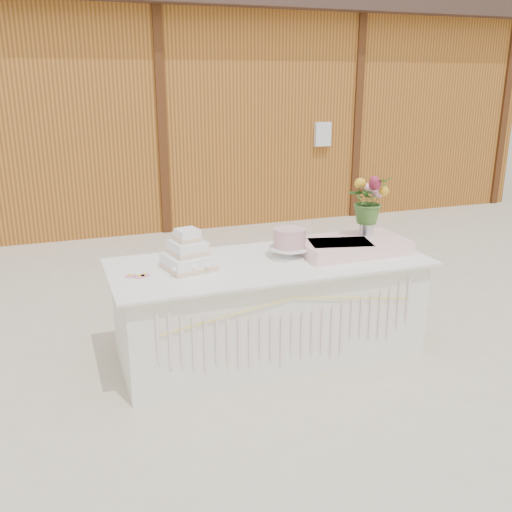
{
  "coord_description": "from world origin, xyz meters",
  "views": [
    {
      "loc": [
        -1.51,
        -3.82,
        2.08
      ],
      "look_at": [
        0.0,
        0.3,
        0.72
      ],
      "focal_mm": 40.0,
      "sensor_mm": 36.0,
      "label": 1
    }
  ],
  "objects": [
    {
      "name": "bouquet",
      "position": [
        0.87,
        0.06,
        1.21
      ],
      "size": [
        0.42,
        0.4,
        0.37
      ],
      "primitive_type": "imported",
      "rotation": [
        0.0,
        0.0,
        0.4
      ],
      "color": "#44712D",
      "rests_on": "flower_vase"
    },
    {
      "name": "pink_cake_stand",
      "position": [
        0.18,
        0.04,
        0.9
      ],
      "size": [
        0.32,
        0.32,
        0.23
      ],
      "color": "white",
      "rests_on": "cake_table"
    },
    {
      "name": "wedding_cake",
      "position": [
        -0.62,
        0.03,
        0.87
      ],
      "size": [
        0.39,
        0.39,
        0.3
      ],
      "rotation": [
        0.0,
        0.0,
        0.22
      ],
      "color": "white",
      "rests_on": "cake_table"
    },
    {
      "name": "flower_vase",
      "position": [
        0.87,
        0.06,
        0.95
      ],
      "size": [
        0.11,
        0.11,
        0.15
      ],
      "primitive_type": "cylinder",
      "color": "silver",
      "rests_on": "satin_runner"
    },
    {
      "name": "ground",
      "position": [
        0.0,
        0.0,
        0.0
      ],
      "size": [
        80.0,
        80.0,
        0.0
      ],
      "primitive_type": "plane",
      "color": "beige",
      "rests_on": "ground"
    },
    {
      "name": "satin_runner",
      "position": [
        0.69,
        -0.01,
        0.82
      ],
      "size": [
        0.86,
        0.5,
        0.11
      ],
      "primitive_type": "cube",
      "rotation": [
        0.0,
        0.0,
        0.01
      ],
      "color": "#FFCECD",
      "rests_on": "cake_table"
    },
    {
      "name": "loose_flowers",
      "position": [
        -1.02,
        0.08,
        0.78
      ],
      "size": [
        0.28,
        0.4,
        0.02
      ],
      "primitive_type": null,
      "rotation": [
        0.0,
        0.0,
        0.38
      ],
      "color": "pink",
      "rests_on": "cake_table"
    },
    {
      "name": "cake_table",
      "position": [
        0.0,
        -0.0,
        0.39
      ],
      "size": [
        2.4,
        1.0,
        0.77
      ],
      "color": "silver",
      "rests_on": "ground"
    },
    {
      "name": "barn",
      "position": [
        -0.01,
        5.99,
        1.68
      ],
      "size": [
        12.6,
        4.6,
        3.3
      ],
      "color": "#AD6724",
      "rests_on": "ground"
    }
  ]
}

